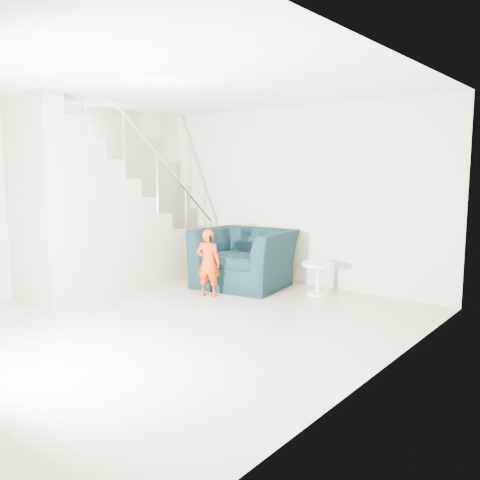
% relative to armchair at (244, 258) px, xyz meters
% --- Properties ---
extents(floor, '(5.50, 5.50, 0.00)m').
position_rel_armchair_xyz_m(floor, '(0.45, -2.05, -0.43)').
color(floor, tan).
rests_on(floor, ground).
extents(ceiling, '(5.50, 5.50, 0.00)m').
position_rel_armchair_xyz_m(ceiling, '(0.45, -2.05, 2.27)').
color(ceiling, silver).
rests_on(ceiling, back_wall).
extents(back_wall, '(5.00, 0.00, 5.00)m').
position_rel_armchair_xyz_m(back_wall, '(0.45, 0.70, 0.92)').
color(back_wall, beige).
rests_on(back_wall, floor).
extents(left_wall, '(0.00, 5.50, 5.50)m').
position_rel_armchair_xyz_m(left_wall, '(-2.05, -2.05, 0.92)').
color(left_wall, beige).
rests_on(left_wall, floor).
extents(right_wall, '(0.00, 5.50, 5.50)m').
position_rel_armchair_xyz_m(right_wall, '(2.95, -2.05, 0.92)').
color(right_wall, beige).
rests_on(right_wall, floor).
extents(armchair, '(1.48, 1.34, 0.86)m').
position_rel_armchair_xyz_m(armchair, '(0.00, 0.00, 0.00)').
color(armchair, black).
rests_on(armchair, floor).
extents(toddler, '(0.40, 0.34, 0.94)m').
position_rel_armchair_xyz_m(toddler, '(-0.01, -0.79, 0.04)').
color(toddler, '#A73205').
rests_on(toddler, floor).
extents(side_table, '(0.46, 0.46, 0.46)m').
position_rel_armchair_xyz_m(side_table, '(1.14, 0.23, -0.12)').
color(side_table, silver).
rests_on(side_table, floor).
extents(staircase, '(1.02, 3.03, 3.62)m').
position_rel_armchair_xyz_m(staircase, '(-1.55, -1.50, 0.52)').
color(staircase, '#ADA089').
rests_on(staircase, floor).
extents(cushion, '(0.37, 0.18, 0.37)m').
position_rel_armchair_xyz_m(cushion, '(0.27, 0.34, 0.24)').
color(cushion, black).
rests_on(cushion, armchair).
extents(throw, '(0.04, 0.43, 0.48)m').
position_rel_armchair_xyz_m(throw, '(-0.53, 0.02, 0.11)').
color(throw, black).
rests_on(throw, armchair).
extents(phone, '(0.03, 0.05, 0.10)m').
position_rel_armchair_xyz_m(phone, '(0.07, -0.83, 0.39)').
color(phone, black).
rests_on(phone, toddler).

